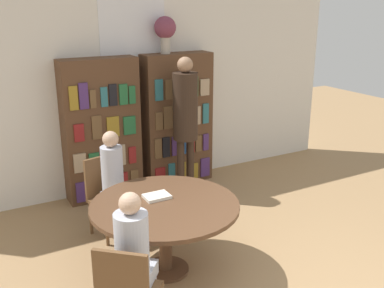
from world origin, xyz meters
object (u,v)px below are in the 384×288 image
at_px(reading_table, 165,213).
at_px(seated_reader_left, 115,181).
at_px(bookshelf_left, 102,130).
at_px(seated_reader_right, 134,256).
at_px(librarian_standing, 185,112).
at_px(bookshelf_right, 177,120).
at_px(flower_vase, 165,30).
at_px(chair_left_side, 107,192).

xyz_separation_m(reading_table, seated_reader_left, (-0.19, 0.82, 0.05)).
relative_size(bookshelf_left, seated_reader_right, 1.51).
distance_m(bookshelf_left, seated_reader_left, 1.20).
height_order(reading_table, seated_reader_right, seated_reader_right).
distance_m(reading_table, librarian_standing, 1.86).
xyz_separation_m(bookshelf_right, seated_reader_right, (-1.70, -2.62, -0.23)).
bearing_deg(seated_reader_left, flower_vase, -148.12).
relative_size(reading_table, seated_reader_right, 1.14).
distance_m(flower_vase, librarian_standing, 1.12).
distance_m(seated_reader_left, seated_reader_right, 1.51).
bearing_deg(seated_reader_left, librarian_standing, -164.10).
relative_size(bookshelf_left, reading_table, 1.32).
bearing_deg(flower_vase, bookshelf_right, -1.71).
bearing_deg(seated_reader_right, chair_left_side, 119.83).
relative_size(flower_vase, chair_left_side, 0.55).
xyz_separation_m(bookshelf_left, bookshelf_right, (1.09, -0.00, 0.00)).
distance_m(bookshelf_right, reading_table, 2.30).
bearing_deg(flower_vase, seated_reader_right, -120.50).
height_order(reading_table, librarian_standing, librarian_standing).
height_order(bookshelf_left, seated_reader_left, bookshelf_left).
bearing_deg(bookshelf_right, bookshelf_left, 179.99).
distance_m(seated_reader_left, librarian_standing, 1.44).
distance_m(bookshelf_left, reading_table, 2.00).
bearing_deg(seated_reader_right, bookshelf_left, 118.01).
xyz_separation_m(bookshelf_left, flower_vase, (0.93, 0.00, 1.23)).
bearing_deg(bookshelf_right, seated_reader_right, -123.07).
distance_m(seated_reader_right, librarian_standing, 2.67).
height_order(bookshelf_right, librarian_standing, librarian_standing).
bearing_deg(flower_vase, seated_reader_left, -135.32).
xyz_separation_m(chair_left_side, librarian_standing, (1.23, 0.47, 0.66)).
relative_size(bookshelf_left, seated_reader_left, 1.51).
xyz_separation_m(bookshelf_right, librarian_standing, (-0.14, -0.50, 0.23)).
xyz_separation_m(bookshelf_left, reading_table, (-0.05, -1.98, -0.29)).
bearing_deg(reading_table, librarian_standing, 55.74).
relative_size(flower_vase, seated_reader_left, 0.39).
distance_m(bookshelf_left, chair_left_side, 1.10).
distance_m(chair_left_side, librarian_standing, 1.48).
height_order(seated_reader_right, librarian_standing, librarian_standing).
height_order(bookshelf_left, flower_vase, flower_vase).
relative_size(reading_table, chair_left_side, 1.58).
xyz_separation_m(seated_reader_left, librarian_standing, (1.19, 0.65, 0.47)).
xyz_separation_m(chair_left_side, seated_reader_right, (-0.33, -1.64, 0.19)).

